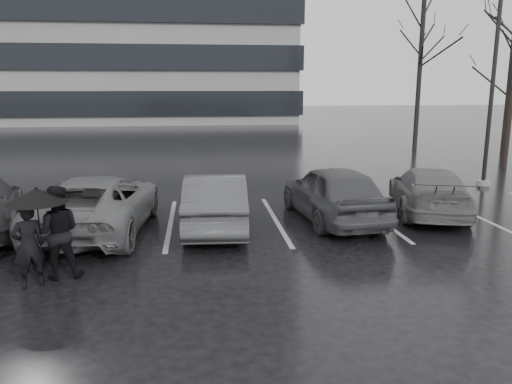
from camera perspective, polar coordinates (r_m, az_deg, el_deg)
The scene contains 12 objects.
ground at distance 11.05m, azimuth 1.16°, elevation -6.66°, with size 160.00×160.00×0.00m, color black.
car_main at distance 13.44m, azimuth 8.81°, elevation -0.05°, with size 1.79×4.45×1.52m, color black.
car_west_a at distance 12.58m, azimuth -4.65°, elevation -1.04°, with size 1.48×4.26×1.40m, color #2B2B2D.
car_west_b at distance 12.84m, azimuth -17.56°, elevation -1.28°, with size 2.34×5.08×1.41m, color #47474A.
car_east at distance 14.85m, azimuth 19.12°, elevation 0.15°, with size 1.82×4.48×1.30m, color #47474A.
pedestrian_left at distance 9.77m, azimuth -24.58°, elevation -5.60°, with size 0.56×0.37×1.53m, color black.
pedestrian_right at distance 9.98m, azimuth -21.80°, elevation -4.30°, with size 0.86×0.67×1.76m, color black.
umbrella at distance 9.65m, azimuth -23.81°, elevation -0.39°, with size 1.06×1.06×1.80m.
lamp_post at distance 19.60m, azimuth 25.49°, elevation 11.79°, with size 0.46×0.46×8.40m.
stall_stripes at distance 13.36m, azimuth -3.72°, elevation -3.35°, with size 19.72×5.00×0.00m.
tree_ne at distance 29.12m, azimuth 26.97°, elevation 10.68°, with size 0.26×0.26×7.00m, color black.
tree_north at distance 30.07m, azimuth 18.18°, elevation 12.81°, with size 0.26×0.26×8.50m, color black.
Camera 1 is at (-1.45, -10.36, 3.54)m, focal length 35.00 mm.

